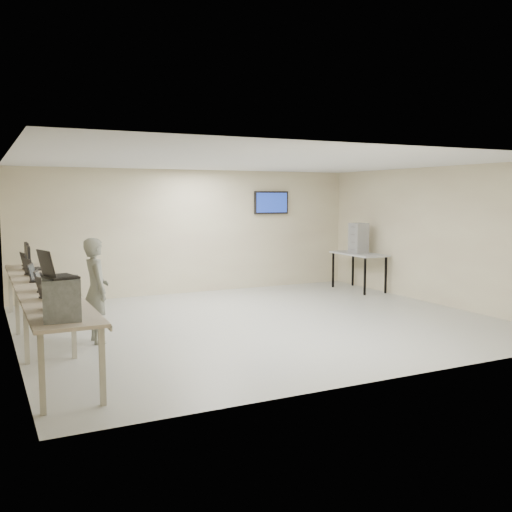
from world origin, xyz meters
name	(u,v)px	position (x,y,z in m)	size (l,w,h in m)	color
room	(261,242)	(0.03, 0.06, 1.41)	(8.01, 7.01, 2.81)	#B8BAA7
workbench	(43,290)	(-3.59, 0.00, 0.83)	(0.76, 6.00, 0.90)	#C8B598
equipment_box	(61,299)	(-3.65, -2.56, 1.12)	(0.37, 0.43, 0.45)	gray
laptop_on_box	(54,271)	(-3.71, -2.56, 1.42)	(0.40, 0.44, 0.30)	black
laptop_0	(54,303)	(-3.66, -1.95, 0.97)	(0.35, 0.40, 0.28)	black
laptop_1	(50,293)	(-3.62, -1.22, 0.97)	(0.40, 0.43, 0.28)	black
laptop_2	(44,285)	(-3.62, -0.52, 0.98)	(0.38, 0.43, 0.29)	black
laptop_3	(37,277)	(-3.62, 0.48, 0.97)	(0.39, 0.42, 0.28)	black
laptop_4	(33,271)	(-3.62, 1.21, 0.97)	(0.41, 0.43, 0.28)	black
laptop_5	(30,265)	(-3.61, 2.00, 0.98)	(0.39, 0.44, 0.31)	black
monitor_near	(28,254)	(-3.60, 2.32, 1.15)	(0.18, 0.41, 0.41)	black
monitor_far	(27,252)	(-3.60, 2.65, 1.16)	(0.20, 0.44, 0.44)	black
soldier	(96,290)	(-2.85, -0.14, 0.79)	(0.58, 0.38, 1.59)	#6B725B
side_table	(359,256)	(3.60, 2.05, 0.81)	(0.68, 1.46, 0.88)	#A2A2A2
storage_bins	(359,238)	(3.58, 2.05, 1.23)	(0.33, 0.37, 0.70)	#9A9A9C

